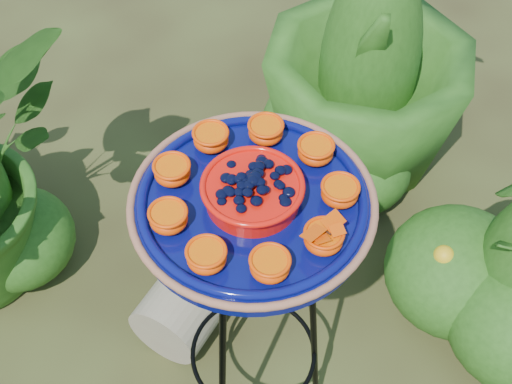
{
  "coord_description": "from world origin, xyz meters",
  "views": [
    {
      "loc": [
        -0.52,
        -0.71,
        1.77
      ],
      "look_at": [
        -0.09,
        -0.1,
        0.85
      ],
      "focal_mm": 50.0,
      "sensor_mm": 36.0,
      "label": 1
    }
  ],
  "objects": [
    {
      "name": "feeder_dish",
      "position": [
        -0.1,
        -0.1,
        0.83
      ],
      "size": [
        0.43,
        0.43,
        0.1
      ],
      "rotation": [
        0.0,
        0.0,
        -0.08
      ],
      "color": "#070C57",
      "rests_on": "tripod_stand"
    },
    {
      "name": "tripod_stand",
      "position": [
        -0.1,
        -0.1,
        0.48
      ],
      "size": [
        0.31,
        0.32,
        0.8
      ],
      "rotation": [
        0.0,
        0.0,
        -0.08
      ],
      "color": "black",
      "rests_on": "ground"
    },
    {
      "name": "driftwood_log",
      "position": [
        0.05,
        0.27,
        0.1
      ],
      "size": [
        0.63,
        0.44,
        0.2
      ],
      "primitive_type": "cylinder",
      "rotation": [
        0.0,
        1.57,
        0.44
      ],
      "color": "gray",
      "rests_on": "ground"
    },
    {
      "name": "shrub_back_right",
      "position": [
        0.66,
        0.4,
        0.56
      ],
      "size": [
        0.84,
        0.84,
        1.13
      ],
      "primitive_type": "imported",
      "rotation": [
        0.0,
        0.0,
        2.03
      ],
      "color": "#224C14",
      "rests_on": "ground"
    },
    {
      "name": "ground_plane",
      "position": [
        0.0,
        0.0,
        0.0
      ],
      "size": [
        20.0,
        20.0,
        0.0
      ],
      "primitive_type": "plane",
      "color": "black",
      "rests_on": "ground"
    }
  ]
}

